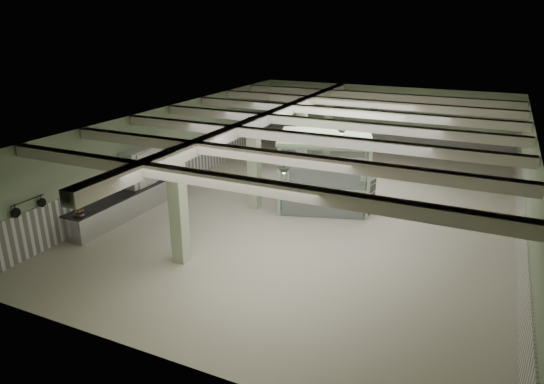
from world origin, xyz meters
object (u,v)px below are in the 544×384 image
at_px(prep_counter, 125,205).
at_px(guard_booth, 325,159).
at_px(filing_cabinet, 366,196).
at_px(walkin_cooler, 150,173).

height_order(prep_counter, guard_booth, guard_booth).
bearing_deg(guard_booth, filing_cabinet, -22.13).
distance_m(prep_counter, filing_cabinet, 9.21).
relative_size(walkin_cooler, guard_booth, 0.63).
bearing_deg(guard_booth, prep_counter, -163.70).
height_order(walkin_cooler, guard_booth, guard_booth).
distance_m(walkin_cooler, filing_cabinet, 8.66).
bearing_deg(walkin_cooler, prep_counter, -87.22).
xyz_separation_m(prep_counter, guard_booth, (6.43, 4.31, 1.44)).
relative_size(guard_booth, filing_cabinet, 3.10).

